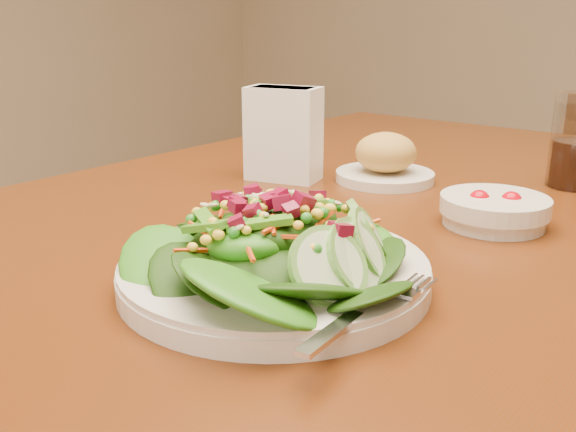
% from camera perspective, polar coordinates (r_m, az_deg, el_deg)
% --- Properties ---
extents(dining_table, '(0.90, 1.40, 0.75)m').
position_cam_1_polar(dining_table, '(0.86, 6.32, -5.61)').
color(dining_table, '#4C1F07').
rests_on(dining_table, ground_plane).
extents(salad_plate, '(0.28, 0.28, 0.08)m').
position_cam_1_polar(salad_plate, '(0.57, -0.51, -3.55)').
color(salad_plate, silver).
rests_on(salad_plate, dining_table).
extents(bread_plate, '(0.14, 0.14, 0.07)m').
position_cam_1_polar(bread_plate, '(0.95, 8.65, 4.80)').
color(bread_plate, silver).
rests_on(bread_plate, dining_table).
extents(tomato_bowl, '(0.12, 0.12, 0.04)m').
position_cam_1_polar(tomato_bowl, '(0.78, 17.86, 0.49)').
color(tomato_bowl, silver).
rests_on(tomato_bowl, dining_table).
extents(napkin_holder, '(0.12, 0.08, 0.14)m').
position_cam_1_polar(napkin_holder, '(0.94, -0.41, 7.53)').
color(napkin_holder, white).
rests_on(napkin_holder, dining_table).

